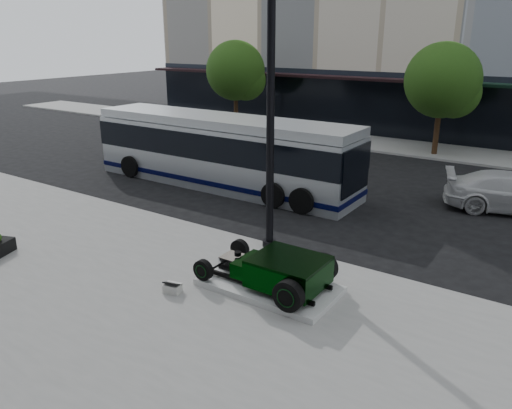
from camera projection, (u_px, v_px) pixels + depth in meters
The scene contains 8 objects.
ground at pixel (297, 225), 16.82m from camera, with size 120.00×120.00×0.00m, color black.
sidewalk_far at pixel (421, 149), 27.80m from camera, with size 70.00×4.00×0.12m, color gray.
street_trees at pixel (446, 83), 25.27m from camera, with size 29.80×3.80×5.70m.
display_plinth at pixel (269, 286), 12.38m from camera, with size 3.40×1.80×0.15m, color silver.
hot_rod at pixel (281, 271), 12.04m from camera, with size 3.22×2.00×0.81m.
info_plaque at pixel (172, 288), 12.18m from camera, with size 0.46×0.38×0.31m.
lamppost at pixel (270, 132), 13.79m from camera, with size 0.41×0.41×7.41m.
transit_bus at pixel (222, 151), 20.91m from camera, with size 12.12×2.88×2.92m.
Camera 1 is at (7.63, -13.78, 6.10)m, focal length 35.00 mm.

